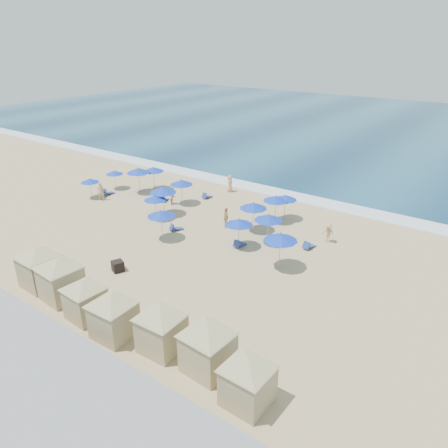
{
  "coord_description": "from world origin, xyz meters",
  "views": [
    {
      "loc": [
        21.01,
        -22.1,
        15.01
      ],
      "look_at": [
        2.72,
        3.0,
        1.5
      ],
      "focal_mm": 35.0,
      "sensor_mm": 36.0,
      "label": 1
    }
  ],
  "objects_px": {
    "umbrella_2": "(138,170)",
    "umbrella_9": "(276,198)",
    "cabana_4": "(161,324)",
    "beachgoer_0": "(101,191)",
    "beachgoer_1": "(173,196)",
    "trash_bin": "(118,266)",
    "cabana_5": "(208,342)",
    "umbrella_4": "(181,182)",
    "umbrella_0": "(153,169)",
    "umbrella_5": "(163,190)",
    "umbrella_8": "(253,206)",
    "beachgoer_3": "(328,233)",
    "umbrella_3": "(155,198)",
    "umbrella_11": "(281,237)",
    "umbrella_6": "(161,213)",
    "cabana_0": "(39,263)",
    "cabana_6": "(248,376)",
    "umbrella_1": "(90,181)",
    "cabana_3": "(113,311)",
    "umbrella_10": "(268,217)",
    "umbrella_7": "(285,197)",
    "beachgoer_2": "(226,218)",
    "umbrella_12": "(239,222)",
    "cabana_1": "(60,274)",
    "beachgoer_4": "(230,183)",
    "umbrella_13": "(114,172)"
  },
  "relations": [
    {
      "from": "cabana_3",
      "to": "umbrella_6",
      "type": "relative_size",
      "value": 1.74
    },
    {
      "from": "trash_bin",
      "to": "umbrella_9",
      "type": "xyz_separation_m",
      "value": [
        4.39,
        13.93,
        1.78
      ]
    },
    {
      "from": "beachgoer_3",
      "to": "cabana_5",
      "type": "bearing_deg",
      "value": -83.96
    },
    {
      "from": "cabana_6",
      "to": "umbrella_9",
      "type": "distance_m",
      "value": 20.72
    },
    {
      "from": "umbrella_3",
      "to": "umbrella_9",
      "type": "relative_size",
      "value": 0.93
    },
    {
      "from": "cabana_6",
      "to": "umbrella_4",
      "type": "relative_size",
      "value": 1.68
    },
    {
      "from": "cabana_1",
      "to": "umbrella_11",
      "type": "distance_m",
      "value": 14.35
    },
    {
      "from": "cabana_1",
      "to": "umbrella_8",
      "type": "bearing_deg",
      "value": 75.36
    },
    {
      "from": "umbrella_0",
      "to": "umbrella_3",
      "type": "bearing_deg",
      "value": -44.48
    },
    {
      "from": "trash_bin",
      "to": "umbrella_1",
      "type": "xyz_separation_m",
      "value": [
        -13.45,
        8.42,
        1.44
      ]
    },
    {
      "from": "trash_bin",
      "to": "umbrella_4",
      "type": "xyz_separation_m",
      "value": [
        -5.03,
        12.49,
        1.8
      ]
    },
    {
      "from": "cabana_4",
      "to": "beachgoer_0",
      "type": "height_order",
      "value": "cabana_4"
    },
    {
      "from": "cabana_4",
      "to": "umbrella_6",
      "type": "xyz_separation_m",
      "value": [
        -9.26,
        9.77,
        0.62
      ]
    },
    {
      "from": "cabana_5",
      "to": "beachgoer_0",
      "type": "relative_size",
      "value": 2.46
    },
    {
      "from": "cabana_4",
      "to": "umbrella_4",
      "type": "distance_m",
      "value": 21.26
    },
    {
      "from": "cabana_3",
      "to": "umbrella_10",
      "type": "bearing_deg",
      "value": 87.04
    },
    {
      "from": "umbrella_6",
      "to": "cabana_0",
      "type": "bearing_deg",
      "value": -98.25
    },
    {
      "from": "umbrella_8",
      "to": "beachgoer_0",
      "type": "height_order",
      "value": "umbrella_8"
    },
    {
      "from": "umbrella_9",
      "to": "beachgoer_1",
      "type": "xyz_separation_m",
      "value": [
        -10.1,
        -2.0,
        -1.35
      ]
    },
    {
      "from": "umbrella_11",
      "to": "umbrella_12",
      "type": "height_order",
      "value": "umbrella_11"
    },
    {
      "from": "cabana_4",
      "to": "umbrella_9",
      "type": "distance_m",
      "value": 18.5
    },
    {
      "from": "trash_bin",
      "to": "umbrella_8",
      "type": "height_order",
      "value": "umbrella_8"
    },
    {
      "from": "cabana_3",
      "to": "umbrella_10",
      "type": "relative_size",
      "value": 1.75
    },
    {
      "from": "umbrella_13",
      "to": "beachgoer_1",
      "type": "xyz_separation_m",
      "value": [
        7.96,
        0.19,
        -0.99
      ]
    },
    {
      "from": "umbrella_2",
      "to": "umbrella_9",
      "type": "bearing_deg",
      "value": 5.99
    },
    {
      "from": "umbrella_5",
      "to": "beachgoer_4",
      "type": "xyz_separation_m",
      "value": [
        1.14,
        8.66,
        -1.5
      ]
    },
    {
      "from": "umbrella_9",
      "to": "beachgoer_2",
      "type": "distance_m",
      "value": 4.61
    },
    {
      "from": "umbrella_1",
      "to": "umbrella_3",
      "type": "distance_m",
      "value": 9.08
    },
    {
      "from": "cabana_0",
      "to": "cabana_3",
      "type": "xyz_separation_m",
      "value": [
        7.84,
        -0.68,
        -0.09
      ]
    },
    {
      "from": "beachgoer_0",
      "to": "umbrella_0",
      "type": "bearing_deg",
      "value": -148.89
    },
    {
      "from": "trash_bin",
      "to": "umbrella_6",
      "type": "distance_m",
      "value": 5.99
    },
    {
      "from": "umbrella_3",
      "to": "umbrella_11",
      "type": "xyz_separation_m",
      "value": [
        13.12,
        -1.31,
        0.36
      ]
    },
    {
      "from": "umbrella_11",
      "to": "cabana_6",
      "type": "bearing_deg",
      "value": -66.9
    },
    {
      "from": "trash_bin",
      "to": "umbrella_3",
      "type": "xyz_separation_m",
      "value": [
        -4.37,
        8.27,
        1.63
      ]
    },
    {
      "from": "cabana_6",
      "to": "umbrella_5",
      "type": "height_order",
      "value": "umbrella_5"
    },
    {
      "from": "beachgoer_1",
      "to": "trash_bin",
      "type": "bearing_deg",
      "value": 167.08
    },
    {
      "from": "umbrella_7",
      "to": "trash_bin",
      "type": "bearing_deg",
      "value": -107.84
    },
    {
      "from": "cabana_3",
      "to": "umbrella_3",
      "type": "relative_size",
      "value": 1.91
    },
    {
      "from": "umbrella_0",
      "to": "umbrella_5",
      "type": "xyz_separation_m",
      "value": [
        5.76,
        -4.64,
        0.21
      ]
    },
    {
      "from": "umbrella_1",
      "to": "umbrella_3",
      "type": "height_order",
      "value": "umbrella_3"
    },
    {
      "from": "umbrella_9",
      "to": "umbrella_11",
      "type": "relative_size",
      "value": 0.91
    },
    {
      "from": "trash_bin",
      "to": "beachgoer_1",
      "type": "xyz_separation_m",
      "value": [
        -5.71,
        11.93,
        0.43
      ]
    },
    {
      "from": "umbrella_13",
      "to": "cabana_1",
      "type": "bearing_deg",
      "value": -49.84
    },
    {
      "from": "umbrella_5",
      "to": "beachgoer_4",
      "type": "distance_m",
      "value": 8.86
    },
    {
      "from": "cabana_1",
      "to": "umbrella_2",
      "type": "height_order",
      "value": "cabana_1"
    },
    {
      "from": "umbrella_5",
      "to": "cabana_1",
      "type": "bearing_deg",
      "value": -72.32
    },
    {
      "from": "cabana_4",
      "to": "umbrella_4",
      "type": "xyz_separation_m",
      "value": [
        -13.19,
        16.66,
        0.6
      ]
    },
    {
      "from": "umbrella_7",
      "to": "beachgoer_4",
      "type": "distance_m",
      "value": 8.85
    },
    {
      "from": "umbrella_4",
      "to": "umbrella_12",
      "type": "height_order",
      "value": "umbrella_4"
    },
    {
      "from": "cabana_1",
      "to": "cabana_3",
      "type": "relative_size",
      "value": 1.07
    }
  ]
}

